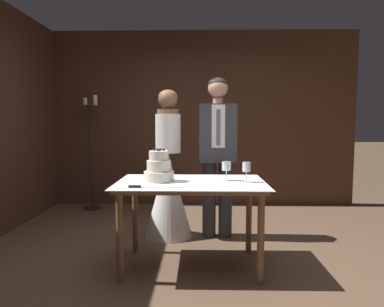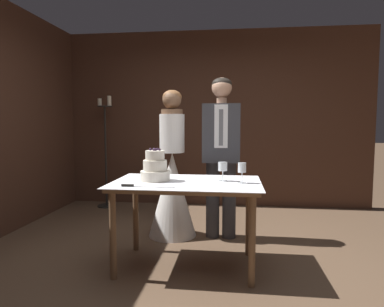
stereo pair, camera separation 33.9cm
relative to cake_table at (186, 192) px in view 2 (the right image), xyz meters
name	(u,v)px [view 2 (the right image)]	position (x,y,z in m)	size (l,w,h in m)	color
ground_plane	(196,266)	(0.09, 0.00, -0.68)	(40.00, 40.00, 0.00)	brown
wall_back	(213,119)	(0.09, 2.40, 0.67)	(4.76, 0.12, 2.68)	#472B1E
cake_table	(186,192)	(0.00, 0.00, 0.00)	(1.30, 0.84, 0.77)	brown
tiered_cake	(155,168)	(-0.29, 0.02, 0.20)	(0.26, 0.26, 0.29)	silver
cake_knife	(138,186)	(-0.36, -0.29, 0.10)	(0.44, 0.03, 0.02)	silver
wine_glass_near	(223,167)	(0.32, 0.07, 0.21)	(0.08, 0.08, 0.17)	silver
wine_glass_middle	(242,169)	(0.49, -0.01, 0.22)	(0.07, 0.07, 0.18)	silver
bride	(172,183)	(-0.28, 0.82, -0.07)	(0.54, 0.54, 1.65)	white
groom	(221,148)	(0.28, 0.82, 0.33)	(0.41, 0.25, 1.78)	#38383D
candle_stand	(106,156)	(-1.52, 2.03, 0.10)	(0.28, 0.28, 1.69)	black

